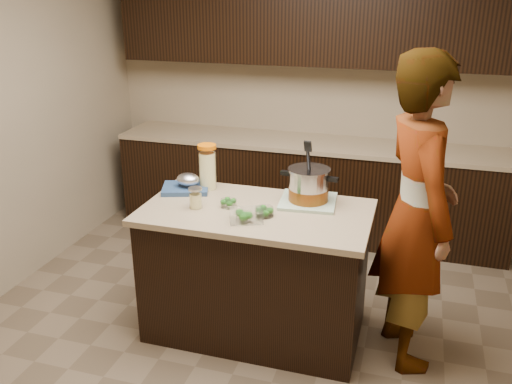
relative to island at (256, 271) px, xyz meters
The scene contains 13 objects.
ground_plane 0.45m from the island, ahead, with size 4.00×4.00×0.00m, color brown.
room_shell 1.26m from the island, ahead, with size 4.04×4.04×2.72m.
back_cabinets 1.81m from the island, 90.00° to the left, with size 3.60×0.63×2.33m.
island is the anchor object (origin of this frame).
dish_towel 0.58m from the island, 35.60° to the left, with size 0.36×0.36×0.02m, color #619165.
stock_pot 0.67m from the island, 35.57° to the left, with size 0.39×0.30×0.39m.
lemonade_pitcher 0.78m from the island, 148.12° to the left, with size 0.14×0.14×0.32m.
mason_jar 0.64m from the island, 167.69° to the right, with size 0.11×0.11×0.15m.
broccoli_tub_left 0.51m from the island, behind, with size 0.13×0.13×0.05m.
broccoli_tub_right 0.49m from the island, 45.74° to the right, with size 0.14×0.14×0.06m.
broccoli_tub_rect 0.52m from the island, 91.72° to the right, with size 0.24×0.21×0.07m.
blue_tray 0.77m from the island, 161.47° to the left, with size 0.38×0.34×0.12m.
person 1.11m from the island, ahead, with size 0.71×0.46×1.93m, color gray.
Camera 1 is at (0.92, -3.05, 2.24)m, focal length 38.00 mm.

